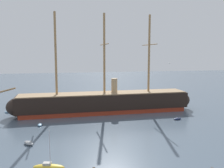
{
  "coord_description": "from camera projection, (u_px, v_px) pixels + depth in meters",
  "views": [
    {
      "loc": [
        -10.22,
        -22.95,
        17.56
      ],
      "look_at": [
        1.72,
        33.76,
        10.22
      ],
      "focal_mm": 39.38,
      "sensor_mm": 36.0,
      "label": 1
    }
  ],
  "objects": [
    {
      "name": "tall_ship",
      "position": [
        104.0,
        102.0,
        72.5
      ],
      "size": [
        59.81,
        12.19,
        28.79
      ],
      "color": "maroon",
      "rests_on": "ground"
    },
    {
      "name": "sailboat_foreground_left",
      "position": [
        49.0,
        167.0,
        36.94
      ],
      "size": [
        4.99,
        2.56,
        6.23
      ],
      "color": "gold",
      "rests_on": "ground"
    },
    {
      "name": "dinghy_mid_left",
      "position": [
        29.0,
        143.0,
        47.24
      ],
      "size": [
        2.54,
        2.96,
        0.65
      ],
      "color": "gray",
      "rests_on": "ground"
    },
    {
      "name": "dinghy_alongside_bow",
      "position": [
        40.0,
        125.0,
        59.54
      ],
      "size": [
        1.0,
        2.27,
        0.53
      ],
      "color": "#7FB2D6",
      "rests_on": "ground"
    },
    {
      "name": "dinghy_alongside_stern",
      "position": [
        178.0,
        119.0,
        64.94
      ],
      "size": [
        2.41,
        1.38,
        0.54
      ],
      "color": "#1E284C",
      "rests_on": "ground"
    },
    {
      "name": "dinghy_far_left",
      "position": [
        8.0,
        112.0,
        72.38
      ],
      "size": [
        2.24,
        2.05,
        0.5
      ],
      "color": "#7FB2D6",
      "rests_on": "ground"
    },
    {
      "name": "dinghy_far_right",
      "position": [
        181.0,
        105.0,
        81.66
      ],
      "size": [
        2.12,
        2.19,
        0.5
      ],
      "color": "orange",
      "rests_on": "ground"
    },
    {
      "name": "seagull_in_flight",
      "position": [
        169.0,
        63.0,
        48.99
      ],
      "size": [
        0.57,
        1.27,
        0.14
      ],
      "color": "silver"
    }
  ]
}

